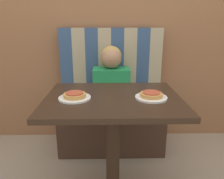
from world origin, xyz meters
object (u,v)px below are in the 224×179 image
object	(u,v)px
plate_right	(151,97)
pizza_left	(75,95)
person	(111,79)
plate_left	(75,98)
pizza_right	(151,94)

from	to	relation	value
plate_right	pizza_left	world-z (taller)	pizza_left
person	pizza_left	distance (m)	0.71
plate_right	pizza_left	bearing A→B (deg)	180.00
person	plate_left	xyz separation A→B (m)	(-0.25, -0.67, 0.04)
plate_left	pizza_left	distance (m)	0.02
pizza_left	pizza_right	bearing A→B (deg)	0.00
plate_right	pizza_right	bearing A→B (deg)	165.96
person	pizza_left	world-z (taller)	person
person	plate_right	xyz separation A→B (m)	(0.25, -0.67, 0.04)
pizza_left	pizza_right	world-z (taller)	same
plate_right	pizza_right	distance (m)	0.02
plate_left	person	bearing A→B (deg)	69.17
plate_left	pizza_right	world-z (taller)	pizza_right
plate_right	pizza_left	distance (m)	0.51
plate_left	plate_right	world-z (taller)	same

